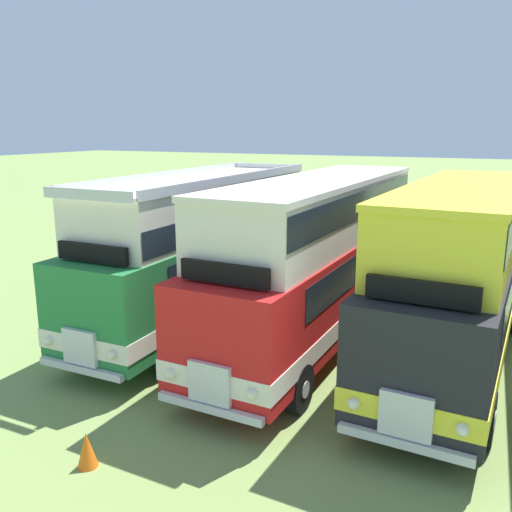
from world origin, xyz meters
The scene contains 4 objects.
bus_first_in_row centered at (-9.03, 0.24, 2.36)m, with size 2.65×10.62×4.52m.
bus_second_in_row centered at (-5.42, 0.25, 2.47)m, with size 2.92×11.26×4.49m.
bus_third_in_row centered at (-1.80, 0.05, 2.47)m, with size 3.02×10.18×4.49m.
cone_near_end centered at (-7.08, -7.18, 0.33)m, with size 0.36×0.36×0.65m, color orange.
Camera 1 is at (-0.84, -13.54, 5.79)m, focal length 38.05 mm.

